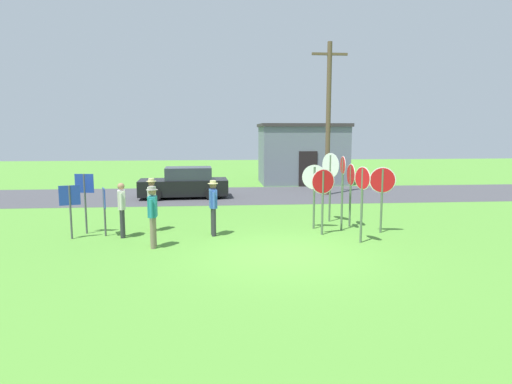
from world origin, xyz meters
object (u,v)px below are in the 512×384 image
object	(u,v)px
person_holding_notes	(213,204)
info_panel_middle	(70,202)
stop_sign_nearest	(314,185)
stop_sign_leaning_right	(330,174)
person_with_sunhat	(152,201)
info_panel_rightmost	(104,203)
stop_sign_low_front	(382,188)
stop_sign_center_cluster	(351,184)
stop_sign_rear_left	(362,192)
parked_car_on_street	(185,184)
person_in_teal	(122,207)
stop_sign_leaning_left	(342,182)
person_near_signs	(153,213)
stop_sign_rear_right	(323,190)
utility_pole	(328,116)
info_panel_leftmost	(85,193)

from	to	relation	value
person_holding_notes	info_panel_middle	bearing A→B (deg)	-179.01
stop_sign_nearest	stop_sign_leaning_right	world-z (taller)	stop_sign_leaning_right
person_with_sunhat	info_panel_rightmost	bearing A→B (deg)	-156.58
info_panel_middle	person_holding_notes	bearing A→B (deg)	0.99
person_holding_notes	info_panel_rightmost	world-z (taller)	person_holding_notes
stop_sign_low_front	person_with_sunhat	distance (m)	7.45
stop_sign_center_cluster	stop_sign_rear_left	bearing A→B (deg)	-98.73
parked_car_on_street	stop_sign_rear_left	size ratio (longest dim) A/B	1.96
stop_sign_leaning_right	person_in_teal	xyz separation A→B (m)	(-6.98, -1.81, -0.78)
stop_sign_leaning_left	person_in_teal	bearing A→B (deg)	-176.97
stop_sign_center_cluster	info_panel_middle	distance (m)	9.00
person_near_signs	person_with_sunhat	bearing A→B (deg)	98.64
stop_sign_low_front	info_panel_middle	bearing A→B (deg)	179.83
stop_sign_leaning_left	info_panel_rightmost	world-z (taller)	stop_sign_leaning_left
stop_sign_leaning_left	stop_sign_rear_right	world-z (taller)	stop_sign_leaning_left
stop_sign_nearest	person_with_sunhat	distance (m)	5.37
info_panel_rightmost	person_holding_notes	bearing A→B (deg)	-3.88
info_panel_rightmost	stop_sign_leaning_left	bearing A→B (deg)	1.16
stop_sign_leaning_left	stop_sign_leaning_right	world-z (taller)	stop_sign_leaning_right
stop_sign_center_cluster	info_panel_rightmost	size ratio (longest dim) A/B	1.44
stop_sign_leaning_right	stop_sign_nearest	bearing A→B (deg)	-126.62
stop_sign_nearest	person_with_sunhat	world-z (taller)	stop_sign_nearest
utility_pole	parked_car_on_street	distance (m)	8.00
stop_sign_rear_right	stop_sign_rear_left	bearing A→B (deg)	-50.96
utility_pole	info_panel_leftmost	distance (m)	12.95
person_holding_notes	person_with_sunhat	bearing A→B (deg)	157.66
person_with_sunhat	info_panel_rightmost	size ratio (longest dim) A/B	1.16
person_holding_notes	stop_sign_rear_left	bearing A→B (deg)	-16.87
stop_sign_rear_right	info_panel_leftmost	distance (m)	7.52
person_with_sunhat	person_holding_notes	xyz separation A→B (m)	(2.00, -0.82, 0.00)
stop_sign_rear_right	person_holding_notes	world-z (taller)	stop_sign_rear_right
info_panel_rightmost	stop_sign_nearest	bearing A→B (deg)	3.97
person_with_sunhat	info_panel_rightmost	xyz separation A→B (m)	(-1.37, -0.59, 0.04)
person_in_teal	info_panel_middle	world-z (taller)	person_in_teal
stop_sign_low_front	info_panel_middle	world-z (taller)	stop_sign_low_front
person_in_teal	stop_sign_low_front	bearing A→B (deg)	-0.80
info_panel_middle	info_panel_rightmost	bearing A→B (deg)	18.08
person_near_signs	person_with_sunhat	size ratio (longest dim) A/B	1.00
stop_sign_nearest	stop_sign_rear_left	size ratio (longest dim) A/B	0.96
person_in_teal	info_panel_rightmost	size ratio (longest dim) A/B	1.12
stop_sign_leaning_left	stop_sign_low_front	size ratio (longest dim) A/B	1.15
stop_sign_rear_right	person_with_sunhat	xyz separation A→B (m)	(-5.42, 1.03, -0.45)
parked_car_on_street	stop_sign_nearest	bearing A→B (deg)	-57.37
stop_sign_low_front	stop_sign_rear_left	world-z (taller)	stop_sign_rear_left
stop_sign_nearest	person_in_teal	bearing A→B (deg)	-173.64
stop_sign_low_front	stop_sign_rear_left	size ratio (longest dim) A/B	0.95
parked_car_on_street	person_holding_notes	world-z (taller)	person_holding_notes
stop_sign_leaning_left	info_panel_rightmost	distance (m)	7.61
person_near_signs	info_panel_middle	world-z (taller)	person_near_signs
person_near_signs	info_panel_rightmost	bearing A→B (deg)	137.39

